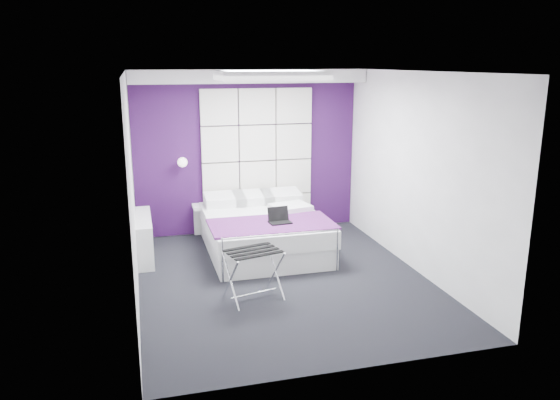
{
  "coord_description": "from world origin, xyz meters",
  "views": [
    {
      "loc": [
        -1.72,
        -6.3,
        2.71
      ],
      "look_at": [
        0.05,
        0.35,
        0.96
      ],
      "focal_mm": 35.0,
      "sensor_mm": 36.0,
      "label": 1
    }
  ],
  "objects_px": {
    "wall_lamp": "(182,162)",
    "radiator": "(144,237)",
    "luggage_rack": "(253,275)",
    "bed": "(263,231)",
    "laptop": "(279,219)",
    "nightstand": "(206,206)"
  },
  "relations": [
    {
      "from": "radiator",
      "to": "laptop",
      "type": "height_order",
      "value": "laptop"
    },
    {
      "from": "wall_lamp",
      "to": "luggage_rack",
      "type": "xyz_separation_m",
      "value": [
        0.56,
        -2.53,
        -0.92
      ]
    },
    {
      "from": "bed",
      "to": "nightstand",
      "type": "bearing_deg",
      "value": 128.65
    },
    {
      "from": "laptop",
      "to": "luggage_rack",
      "type": "bearing_deg",
      "value": -124.15
    },
    {
      "from": "radiator",
      "to": "bed",
      "type": "xyz_separation_m",
      "value": [
        1.69,
        -0.18,
        0.0
      ]
    },
    {
      "from": "wall_lamp",
      "to": "bed",
      "type": "bearing_deg",
      "value": -41.72
    },
    {
      "from": "bed",
      "to": "luggage_rack",
      "type": "relative_size",
      "value": 3.37
    },
    {
      "from": "radiator",
      "to": "laptop",
      "type": "distance_m",
      "value": 1.95
    },
    {
      "from": "bed",
      "to": "nightstand",
      "type": "relative_size",
      "value": 4.97
    },
    {
      "from": "bed",
      "to": "nightstand",
      "type": "distance_m",
      "value": 1.17
    },
    {
      "from": "nightstand",
      "to": "wall_lamp",
      "type": "bearing_deg",
      "value": 173.16
    },
    {
      "from": "radiator",
      "to": "luggage_rack",
      "type": "bearing_deg",
      "value": -55.89
    },
    {
      "from": "luggage_rack",
      "to": "laptop",
      "type": "xyz_separation_m",
      "value": [
        0.6,
        1.1,
        0.33
      ]
    },
    {
      "from": "bed",
      "to": "nightstand",
      "type": "xyz_separation_m",
      "value": [
        -0.72,
        0.9,
        0.2
      ]
    },
    {
      "from": "luggage_rack",
      "to": "radiator",
      "type": "bearing_deg",
      "value": 110.06
    },
    {
      "from": "nightstand",
      "to": "laptop",
      "type": "bearing_deg",
      "value": -59.18
    },
    {
      "from": "wall_lamp",
      "to": "radiator",
      "type": "bearing_deg",
      "value": -130.1
    },
    {
      "from": "wall_lamp",
      "to": "laptop",
      "type": "xyz_separation_m",
      "value": [
        1.16,
        -1.43,
        -0.59
      ]
    },
    {
      "from": "nightstand",
      "to": "luggage_rack",
      "type": "distance_m",
      "value": 2.51
    },
    {
      "from": "wall_lamp",
      "to": "nightstand",
      "type": "bearing_deg",
      "value": -6.84
    },
    {
      "from": "luggage_rack",
      "to": "wall_lamp",
      "type": "bearing_deg",
      "value": 88.42
    },
    {
      "from": "wall_lamp",
      "to": "nightstand",
      "type": "height_order",
      "value": "wall_lamp"
    }
  ]
}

